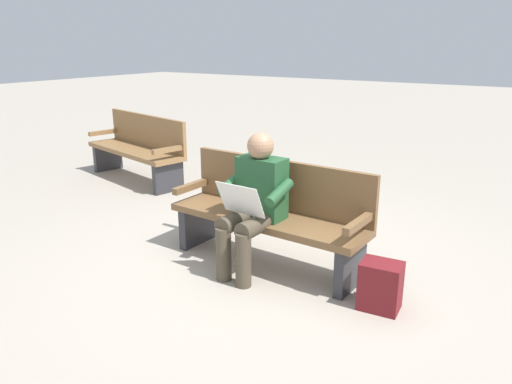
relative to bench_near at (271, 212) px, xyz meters
name	(u,v)px	position (x,y,z in m)	size (l,w,h in m)	color
ground_plane	(266,263)	(0.00, 0.07, -0.46)	(40.00, 40.00, 0.00)	#A89E8E
bench_near	(271,212)	(0.00, 0.00, 0.00)	(1.82, 0.55, 0.90)	brown
person_seated	(254,200)	(0.02, 0.23, 0.17)	(0.58, 0.58, 1.18)	#23512D
backpack	(381,286)	(-1.10, 0.26, -0.28)	(0.31, 0.28, 0.36)	maroon
bench_far	(139,147)	(2.96, -1.32, 0.00)	(1.86, 0.87, 0.90)	olive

